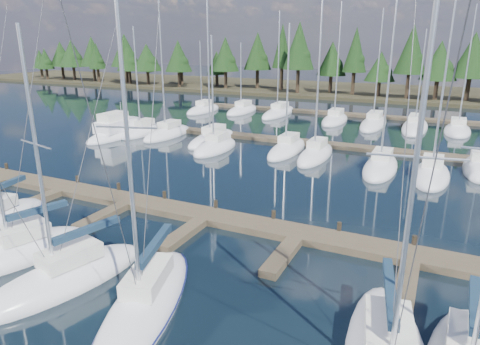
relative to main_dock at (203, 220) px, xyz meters
The scene contains 10 objects.
ground 12.65m from the main_dock, 90.00° to the left, with size 260.00×260.00×0.00m, color black.
far_shore 72.64m from the main_dock, 90.00° to the left, with size 220.00×30.00×0.60m, color #302B1A.
main_dock is the anchor object (origin of this frame).
back_docks 32.23m from the main_dock, 90.00° to the left, with size 50.00×21.80×0.40m.
front_sailboat_2 10.18m from the main_dock, 129.20° to the right, with size 5.04×7.97×15.47m.
front_sailboat_3 9.01m from the main_dock, 104.59° to the right, with size 4.66×8.65×12.23m.
front_sailboat_4 9.04m from the main_dock, 75.08° to the right, with size 5.34×9.86×14.26m.
back_sailboat_rows 27.97m from the main_dock, 88.65° to the left, with size 45.74×33.04×16.85m.
motor_yacht_left 27.07m from the main_dock, 141.77° to the left, with size 3.20×9.49×4.74m.
tree_line 63.20m from the main_dock, 87.84° to the left, with size 184.64×11.55×13.71m.
Camera 1 is at (12.50, -3.53, 10.83)m, focal length 32.00 mm.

